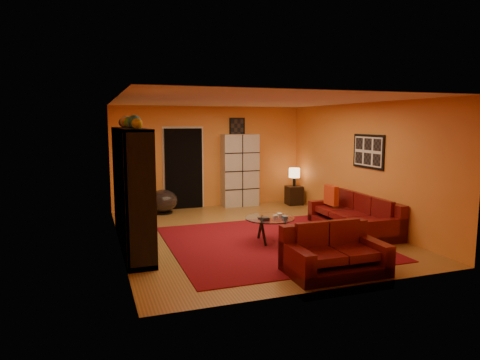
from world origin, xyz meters
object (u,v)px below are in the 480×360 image
object	(u,v)px
entertainment_unit	(131,187)
sofa	(357,217)
loveseat	(332,253)
bowl_chair	(163,201)
storage_cabinet	(240,170)
tv	(134,190)
table_lamp	(294,173)
side_table	(294,195)
coffee_table	(270,220)

from	to	relation	value
entertainment_unit	sofa	world-z (taller)	entertainment_unit
loveseat	bowl_chair	bearing A→B (deg)	19.47
bowl_chair	storage_cabinet	bearing A→B (deg)	8.19
tv	table_lamp	world-z (taller)	tv
tv	side_table	world-z (taller)	tv
loveseat	coffee_table	bearing A→B (deg)	8.54
entertainment_unit	loveseat	bearing A→B (deg)	-42.47
coffee_table	bowl_chair	size ratio (longest dim) A/B	1.29
entertainment_unit	loveseat	xyz separation A→B (m)	(2.64, -2.42, -0.76)
storage_cabinet	bowl_chair	world-z (taller)	storage_cabinet
coffee_table	storage_cabinet	distance (m)	3.56
coffee_table	side_table	size ratio (longest dim) A/B	1.82
tv	sofa	bearing A→B (deg)	-96.83
entertainment_unit	bowl_chair	distance (m)	2.78
sofa	bowl_chair	xyz separation A→B (m)	(-3.46, 2.96, 0.02)
sofa	side_table	world-z (taller)	sofa
loveseat	side_table	size ratio (longest dim) A/B	2.88
sofa	loveseat	size ratio (longest dim) A/B	1.54
entertainment_unit	storage_cabinet	distance (m)	4.13
bowl_chair	table_lamp	xyz separation A→B (m)	(3.51, -0.04, 0.53)
side_table	table_lamp	size ratio (longest dim) A/B	1.03
entertainment_unit	side_table	size ratio (longest dim) A/B	6.00
loveseat	coffee_table	distance (m)	1.78
loveseat	sofa	bearing A→B (deg)	-41.56
coffee_table	table_lamp	distance (m)	3.77
storage_cabinet	bowl_chair	distance (m)	2.20
tv	bowl_chair	bearing A→B (deg)	-20.36
sofa	table_lamp	xyz separation A→B (m)	(0.05, 2.92, 0.56)
sofa	tv	bearing A→B (deg)	174.30
tv	side_table	distance (m)	5.07
coffee_table	storage_cabinet	world-z (taller)	storage_cabinet
coffee_table	storage_cabinet	bearing A→B (deg)	79.48
loveseat	entertainment_unit	bearing A→B (deg)	48.06
tv	sofa	distance (m)	4.45
entertainment_unit	bowl_chair	xyz separation A→B (m)	(0.95, 2.50, -0.74)
side_table	tv	bearing A→B (deg)	-151.44
sofa	table_lamp	bearing A→B (deg)	90.20
loveseat	coffee_table	world-z (taller)	loveseat
tv	side_table	size ratio (longest dim) A/B	1.85
storage_cabinet	side_table	xyz separation A→B (m)	(1.42, -0.34, -0.69)
coffee_table	side_table	xyz separation A→B (m)	(2.06, 3.12, -0.17)
sofa	loveseat	distance (m)	2.64
loveseat	bowl_chair	distance (m)	5.20
sofa	loveseat	world-z (taller)	same
entertainment_unit	side_table	xyz separation A→B (m)	(4.46, 2.46, -0.80)
sofa	storage_cabinet	size ratio (longest dim) A/B	1.18
entertainment_unit	storage_cabinet	xyz separation A→B (m)	(3.04, 2.80, -0.11)
coffee_table	bowl_chair	xyz separation A→B (m)	(-1.44, 3.16, -0.11)
table_lamp	sofa	bearing A→B (deg)	-90.93
coffee_table	table_lamp	bearing A→B (deg)	56.54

